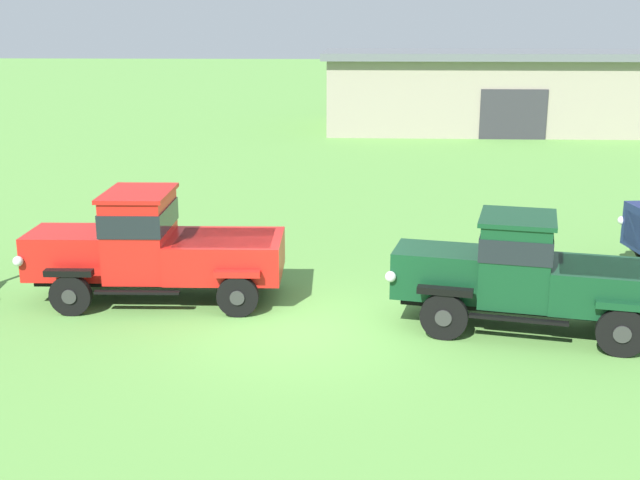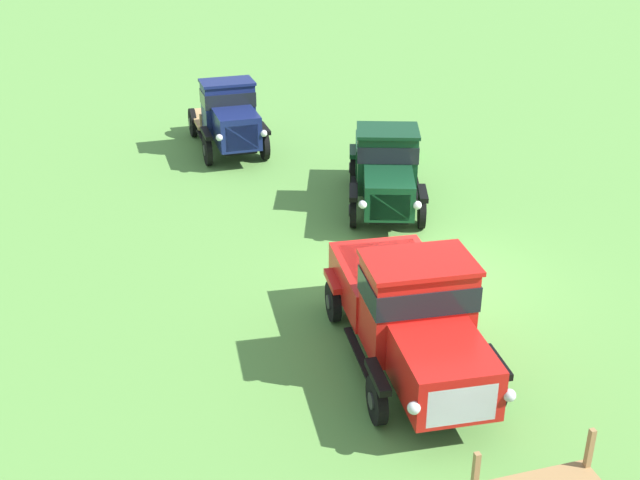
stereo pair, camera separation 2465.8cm
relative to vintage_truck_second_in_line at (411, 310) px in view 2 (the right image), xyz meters
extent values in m
plane|color=#5B9342|center=(3.08, -1.43, -1.10)|extent=(240.00, 240.00, 0.00)
cube|color=#9E7547|center=(-3.76, -1.44, -0.11)|extent=(0.09, 0.09, 0.62)
cube|color=#9E7547|center=(-3.94, 0.25, -0.11)|extent=(0.09, 0.09, 0.62)
cylinder|color=black|center=(-1.41, -1.03, -0.71)|extent=(0.80, 0.19, 0.80)
cylinder|color=#2D2D2D|center=(-1.40, -1.13, -0.71)|extent=(0.28, 0.04, 0.28)
cylinder|color=black|center=(-1.47, 0.94, -0.71)|extent=(0.80, 0.19, 0.80)
cylinder|color=#2D2D2D|center=(-1.47, 1.04, -0.71)|extent=(0.28, 0.04, 0.28)
cylinder|color=black|center=(1.78, -0.93, -0.71)|extent=(0.80, 0.19, 0.80)
cylinder|color=#2D2D2D|center=(1.79, -1.03, -0.71)|extent=(0.28, 0.04, 0.28)
cylinder|color=black|center=(1.73, 1.04, -0.71)|extent=(0.80, 0.19, 0.80)
cylinder|color=#2D2D2D|center=(1.72, 1.14, -0.71)|extent=(0.28, 0.04, 0.28)
cube|color=black|center=(0.02, 0.00, -0.63)|extent=(4.67, 1.22, 0.12)
cube|color=red|center=(-1.68, -0.05, -0.13)|extent=(1.68, 1.43, 0.87)
cube|color=silver|center=(-2.47, -0.07, -0.17)|extent=(0.09, 1.09, 0.65)
sphere|color=silver|center=(-2.46, -0.81, -0.11)|extent=(0.20, 0.20, 0.20)
sphere|color=silver|center=(-2.51, 0.67, -0.11)|extent=(0.20, 0.20, 0.20)
cube|color=black|center=(-1.41, -1.03, -0.26)|extent=(0.92, 0.23, 0.12)
cube|color=black|center=(-1.47, 0.94, -0.26)|extent=(0.92, 0.23, 0.12)
cube|color=red|center=(-0.28, -0.01, 0.24)|extent=(1.21, 1.77, 1.61)
cube|color=black|center=(-0.28, -0.01, 0.60)|extent=(1.26, 1.81, 0.45)
cube|color=red|center=(-0.28, -0.01, 1.08)|extent=(1.33, 1.85, 0.08)
cube|color=black|center=(-0.14, -0.97, -0.65)|extent=(1.63, 0.19, 0.05)
cube|color=black|center=(-0.19, 0.96, -0.65)|extent=(1.63, 0.19, 0.05)
cube|color=red|center=(1.42, 0.04, -0.19)|extent=(2.30, 1.88, 0.76)
cube|color=black|center=(1.42, 0.04, 0.16)|extent=(1.93, 1.60, 0.06)
cube|color=red|center=(1.78, -0.93, -0.26)|extent=(0.88, 0.23, 0.12)
cube|color=red|center=(1.73, 1.04, -0.26)|extent=(0.88, 0.23, 0.12)
cylinder|color=black|center=(5.58, -1.89, -0.68)|extent=(0.86, 0.33, 0.84)
cylinder|color=#2D2D2D|center=(5.56, -1.98, -0.68)|extent=(0.29, 0.09, 0.30)
cylinder|color=black|center=(5.93, -0.26, -0.68)|extent=(0.86, 0.33, 0.84)
cylinder|color=#2D2D2D|center=(5.95, -0.18, -0.68)|extent=(0.29, 0.09, 0.30)
cylinder|color=black|center=(8.47, -2.51, -0.68)|extent=(0.86, 0.33, 0.84)
cylinder|color=#2D2D2D|center=(8.45, -2.60, -0.68)|extent=(0.29, 0.09, 0.30)
cylinder|color=black|center=(8.82, -0.88, -0.68)|extent=(0.86, 0.33, 0.84)
cylinder|color=#2D2D2D|center=(8.84, -0.79, -0.68)|extent=(0.29, 0.09, 0.30)
cube|color=black|center=(7.02, -1.35, -0.60)|extent=(4.35, 1.79, 0.12)
cube|color=#0F381E|center=(5.53, -1.03, -0.12)|extent=(1.78, 1.47, 0.85)
cube|color=silver|center=(4.79, -0.87, -0.16)|extent=(0.25, 0.91, 0.64)
sphere|color=silver|center=(4.65, -1.48, -0.10)|extent=(0.20, 0.20, 0.20)
sphere|color=silver|center=(4.91, -0.26, -0.10)|extent=(0.20, 0.20, 0.20)
cube|color=black|center=(5.58, -1.89, -0.21)|extent=(0.99, 0.40, 0.12)
cube|color=black|center=(5.93, -0.26, -0.21)|extent=(0.99, 0.40, 0.12)
cube|color=#0F381E|center=(6.88, -1.32, 0.20)|extent=(1.48, 1.68, 1.48)
cube|color=black|center=(6.88, -1.32, 0.53)|extent=(1.53, 1.73, 0.41)
cube|color=#0F381E|center=(6.88, -1.32, 0.98)|extent=(1.61, 1.77, 0.08)
cube|color=black|center=(6.83, -2.14, -0.62)|extent=(1.67, 0.49, 0.05)
cube|color=black|center=(7.17, -0.55, -0.62)|extent=(1.67, 0.49, 0.05)
cube|color=#0F381E|center=(8.37, -1.64, -0.17)|extent=(2.14, 1.89, 0.75)
cube|color=black|center=(8.37, -1.64, 0.18)|extent=(1.80, 1.60, 0.06)
cube|color=#0F381E|center=(8.47, -2.51, -0.21)|extent=(0.95, 0.39, 0.12)
cube|color=#0F381E|center=(8.82, -0.88, -0.21)|extent=(0.95, 0.39, 0.12)
cylinder|color=black|center=(11.10, 1.32, -0.65)|extent=(0.92, 0.27, 0.91)
cylinder|color=#2D2D2D|center=(11.12, 1.23, -0.65)|extent=(0.32, 0.07, 0.32)
cylinder|color=black|center=(10.90, 3.01, -0.65)|extent=(0.92, 0.27, 0.91)
cylinder|color=#2D2D2D|center=(10.89, 3.11, -0.65)|extent=(0.32, 0.07, 0.32)
cylinder|color=black|center=(13.88, 1.66, -0.65)|extent=(0.92, 0.27, 0.91)
cylinder|color=#2D2D2D|center=(13.89, 1.57, -0.65)|extent=(0.32, 0.07, 0.32)
cylinder|color=black|center=(13.68, 3.35, -0.65)|extent=(0.92, 0.27, 0.91)
cylinder|color=#2D2D2D|center=(13.66, 3.44, -0.65)|extent=(0.32, 0.07, 0.32)
cube|color=black|center=(12.29, 2.32, -0.57)|extent=(4.19, 1.42, 0.12)
cube|color=#141E51|center=(10.79, 2.14, -0.02)|extent=(1.57, 1.35, 0.97)
cube|color=silver|center=(10.10, 2.06, -0.07)|extent=(0.17, 0.93, 0.73)
sphere|color=silver|center=(10.17, 1.42, 0.00)|extent=(0.20, 0.20, 0.20)
sphere|color=silver|center=(10.01, 2.69, 0.00)|extent=(0.20, 0.20, 0.20)
cube|color=black|center=(11.10, 1.32, -0.15)|extent=(1.06, 0.32, 0.12)
cube|color=black|center=(10.90, 3.01, -0.15)|extent=(1.06, 0.32, 0.12)
cube|color=#141E51|center=(11.97, 2.28, 0.25)|extent=(1.12, 1.60, 1.52)
cube|color=black|center=(11.97, 2.28, 0.60)|extent=(1.16, 1.64, 0.43)
cube|color=#141E51|center=(11.97, 2.28, 1.05)|extent=(1.22, 1.68, 0.08)
cube|color=black|center=(12.16, 1.47, -0.59)|extent=(1.33, 0.30, 0.05)
cube|color=black|center=(11.96, 3.12, -0.59)|extent=(1.33, 0.30, 0.05)
cube|color=tan|center=(13.47, 2.47, -0.46)|extent=(2.27, 1.97, 0.10)
cube|color=tan|center=(12.48, 2.35, -0.23)|extent=(0.27, 1.61, 0.44)
cylinder|color=#1E7F33|center=(10.66, -2.89, -0.66)|extent=(0.57, 0.57, 0.88)
cylinder|color=#124C1E|center=(10.66, -2.89, -0.49)|extent=(0.60, 0.60, 0.03)
cylinder|color=#124C1E|center=(10.66, -2.89, -0.84)|extent=(0.60, 0.60, 0.03)
camera|label=1|loc=(4.07, -15.24, 4.27)|focal=45.00mm
camera|label=2|loc=(-11.53, 3.65, 7.13)|focal=45.00mm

